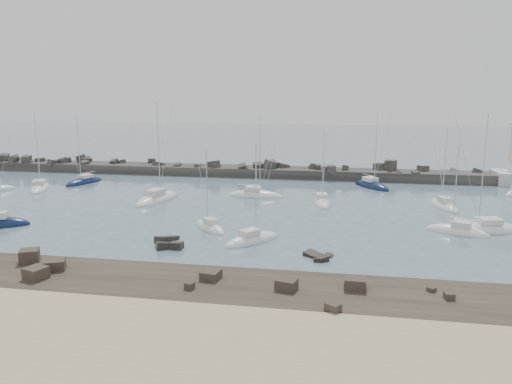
% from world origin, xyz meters
% --- Properties ---
extents(ground, '(400.00, 400.00, 0.00)m').
position_xyz_m(ground, '(0.00, 0.00, 0.00)').
color(ground, slate).
rests_on(ground, ground).
extents(sand_strip, '(140.00, 14.00, 1.00)m').
position_xyz_m(sand_strip, '(0.00, -32.00, 0.00)').
color(sand_strip, tan).
rests_on(sand_strip, ground).
extents(rock_shelf, '(140.00, 12.02, 2.03)m').
position_xyz_m(rock_shelf, '(-0.08, -21.97, 0.02)').
color(rock_shelf, '#2B241E').
rests_on(rock_shelf, ground).
extents(rock_cluster_near, '(4.17, 5.29, 1.62)m').
position_xyz_m(rock_cluster_near, '(-3.90, -9.19, 0.13)').
color(rock_cluster_near, black).
rests_on(rock_cluster_near, ground).
extents(rock_cluster_far, '(3.30, 3.32, 1.24)m').
position_xyz_m(rock_cluster_far, '(13.33, -10.98, -0.03)').
color(rock_cluster_far, black).
rests_on(rock_cluster_far, ground).
extents(breakwater, '(115.00, 7.33, 5.14)m').
position_xyz_m(breakwater, '(-7.83, 38.00, 0.34)').
color(breakwater, '#2D2B28').
rests_on(breakwater, ground).
extents(sailboat_1, '(6.39, 9.69, 14.68)m').
position_xyz_m(sailboat_1, '(-37.20, 17.49, 0.14)').
color(sailboat_1, white).
rests_on(sailboat_1, ground).
extents(sailboat_3, '(5.75, 11.05, 16.67)m').
position_xyz_m(sailboat_3, '(-13.29, 12.20, 0.15)').
color(sailboat_3, white).
rests_on(sailboat_3, ground).
extents(sailboat_4, '(9.19, 3.17, 14.32)m').
position_xyz_m(sailboat_4, '(1.47, 18.06, 0.14)').
color(sailboat_4, white).
rests_on(sailboat_4, ground).
extents(sailboat_5, '(6.06, 6.35, 10.77)m').
position_xyz_m(sailboat_5, '(-0.79, -2.19, 0.14)').
color(sailboat_5, white).
rests_on(sailboat_5, ground).
extents(sailboat_6, '(3.60, 7.99, 12.27)m').
position_xyz_m(sailboat_6, '(12.47, 14.66, 0.14)').
color(sailboat_6, white).
rests_on(sailboat_6, ground).
extents(sailboat_7, '(6.75, 7.47, 12.27)m').
position_xyz_m(sailboat_7, '(5.43, -6.62, 0.14)').
color(sailboat_7, white).
rests_on(sailboat_7, ground).
extents(sailboat_8, '(7.56, 9.15, 14.50)m').
position_xyz_m(sailboat_8, '(20.68, 29.78, 0.15)').
color(sailboat_8, '#0E1A3B').
rests_on(sailboat_8, ground).
extents(sailboat_9, '(7.84, 5.20, 12.05)m').
position_xyz_m(sailboat_9, '(29.59, 1.25, 0.14)').
color(sailboat_9, white).
rests_on(sailboat_9, ground).
extents(sailboat_10, '(4.44, 8.46, 12.89)m').
position_xyz_m(sailboat_10, '(30.54, 15.44, 0.14)').
color(sailboat_10, white).
rests_on(sailboat_10, ground).
extents(sailboat_11, '(10.36, 5.29, 15.53)m').
position_xyz_m(sailboat_11, '(33.02, 2.64, 0.14)').
color(sailboat_11, white).
rests_on(sailboat_11, ground).
extents(sailboat_13, '(5.04, 9.07, 13.65)m').
position_xyz_m(sailboat_13, '(-32.49, 24.37, 0.13)').
color(sailboat_13, '#0E1A3B').
rests_on(sailboat_13, ground).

